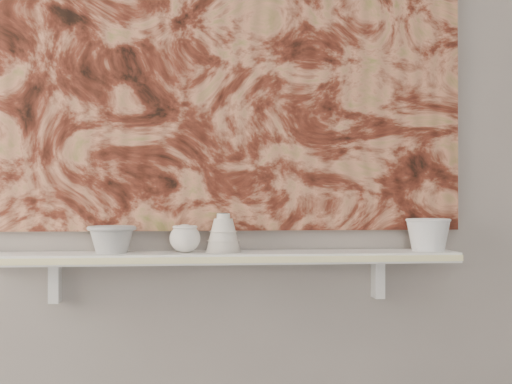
{
  "coord_description": "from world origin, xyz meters",
  "views": [
    {
      "loc": [
        -0.11,
        -0.59,
        1.09
      ],
      "look_at": [
        0.1,
        1.49,
        1.11
      ],
      "focal_mm": 50.0,
      "sensor_mm": 36.0,
      "label": 1
    }
  ],
  "objects": [
    {
      "name": "wall_back",
      "position": [
        0.0,
        1.6,
        1.35
      ],
      "size": [
        3.6,
        0.0,
        3.6
      ],
      "primitive_type": "plane",
      "rotation": [
        1.57,
        0.0,
        0.0
      ],
      "color": "gray",
      "rests_on": "floor"
    },
    {
      "name": "shelf",
      "position": [
        0.0,
        1.51,
        0.92
      ],
      "size": [
        1.4,
        0.18,
        0.03
      ],
      "primitive_type": "cube",
      "color": "white",
      "rests_on": "wall_back"
    },
    {
      "name": "shelf_stripe",
      "position": [
        0.0,
        1.41,
        0.92
      ],
      "size": [
        1.4,
        0.01,
        0.02
      ],
      "primitive_type": "cube",
      "color": "#F3EAA2",
      "rests_on": "shelf"
    },
    {
      "name": "bracket_left",
      "position": [
        -0.49,
        1.57,
        0.84
      ],
      "size": [
        0.03,
        0.06,
        0.12
      ],
      "primitive_type": "cube",
      "color": "white",
      "rests_on": "wall_back"
    },
    {
      "name": "bracket_right",
      "position": [
        0.49,
        1.57,
        0.84
      ],
      "size": [
        0.03,
        0.06,
        0.12
      ],
      "primitive_type": "cube",
      "color": "white",
      "rests_on": "wall_back"
    },
    {
      "name": "painting",
      "position": [
        0.0,
        1.59,
        1.54
      ],
      "size": [
        1.5,
        0.02,
        1.1
      ],
      "primitive_type": "cube",
      "color": "#5C2317",
      "rests_on": "wall_back"
    },
    {
      "name": "house_motif",
      "position": [
        0.45,
        1.57,
        1.23
      ],
      "size": [
        0.09,
        0.0,
        0.08
      ],
      "primitive_type": "cube",
      "color": "black",
      "rests_on": "painting"
    },
    {
      "name": "bowl_grey",
      "position": [
        -0.32,
        1.51,
        0.97
      ],
      "size": [
        0.19,
        0.19,
        0.08
      ],
      "primitive_type": null,
      "rotation": [
        0.0,
        0.0,
        0.4
      ],
      "color": "#A0A09E",
      "rests_on": "shelf"
    },
    {
      "name": "cup_cream",
      "position": [
        -0.11,
        1.51,
        0.97
      ],
      "size": [
        0.11,
        0.11,
        0.08
      ],
      "primitive_type": null,
      "rotation": [
        0.0,
        0.0,
        0.25
      ],
      "color": "silver",
      "rests_on": "shelf"
    },
    {
      "name": "bell_vessel",
      "position": [
        0.01,
        1.51,
        0.99
      ],
      "size": [
        0.13,
        0.13,
        0.12
      ],
      "primitive_type": null,
      "rotation": [
        0.0,
        0.0,
        -0.35
      ],
      "color": "silver",
      "rests_on": "shelf"
    },
    {
      "name": "bowl_white",
      "position": [
        0.63,
        1.51,
        0.98
      ],
      "size": [
        0.18,
        0.18,
        0.1
      ],
      "primitive_type": null,
      "rotation": [
        0.0,
        0.0,
        0.39
      ],
      "color": "silver",
      "rests_on": "shelf"
    }
  ]
}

